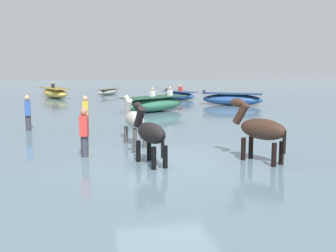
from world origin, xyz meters
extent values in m
plane|color=#756B56|center=(0.00, 0.00, 0.00)|extent=(120.00, 120.00, 0.00)
cube|color=slate|center=(0.00, 10.00, 0.16)|extent=(90.00, 90.00, 0.31)
ellipsoid|color=#382319|center=(2.39, -0.36, 1.16)|extent=(1.06, 1.36, 0.53)
cylinder|color=black|center=(2.02, -0.04, 0.45)|extent=(0.12, 0.12, 0.89)
cylinder|color=black|center=(2.29, 0.12, 0.45)|extent=(0.12, 0.12, 0.89)
cylinder|color=black|center=(2.49, -0.83, 0.45)|extent=(0.12, 0.12, 0.89)
cylinder|color=black|center=(2.76, -0.67, 0.45)|extent=(0.12, 0.12, 0.89)
cylinder|color=#382319|center=(2.03, 0.24, 1.49)|extent=(0.43, 0.52, 0.60)
ellipsoid|color=#382319|center=(1.97, 0.35, 1.76)|extent=(0.39, 0.48, 0.23)
cylinder|color=black|center=(2.71, -0.89, 0.91)|extent=(0.08, 0.08, 0.56)
ellipsoid|color=black|center=(-0.38, -0.10, 1.11)|extent=(0.80, 1.33, 0.50)
cylinder|color=black|center=(-0.66, 0.28, 0.43)|extent=(0.12, 0.12, 0.86)
cylinder|color=black|center=(-0.38, 0.37, 0.43)|extent=(0.12, 0.12, 0.86)
cylinder|color=black|center=(-0.39, -0.56, 0.43)|extent=(0.12, 0.12, 0.86)
cylinder|color=black|center=(-0.11, -0.47, 0.43)|extent=(0.12, 0.12, 0.86)
cylinder|color=black|center=(-0.59, 0.53, 1.42)|extent=(0.33, 0.50, 0.58)
ellipsoid|color=black|center=(-0.62, 0.65, 1.69)|extent=(0.30, 0.47, 0.22)
cylinder|color=black|center=(-0.20, -0.67, 0.87)|extent=(0.08, 0.08, 0.54)
ellipsoid|color=beige|center=(-0.52, 2.39, 1.10)|extent=(0.69, 1.32, 0.50)
cylinder|color=#45423C|center=(-0.76, 2.78, 0.43)|extent=(0.12, 0.12, 0.85)
cylinder|color=#45423C|center=(-0.47, 2.85, 0.43)|extent=(0.12, 0.12, 0.85)
cylinder|color=#45423C|center=(-0.57, 1.92, 0.43)|extent=(0.12, 0.12, 0.85)
cylinder|color=#45423C|center=(-0.28, 1.99, 0.43)|extent=(0.12, 0.12, 0.85)
cylinder|color=beige|center=(-0.66, 3.03, 1.42)|extent=(0.29, 0.49, 0.58)
ellipsoid|color=beige|center=(-0.69, 3.15, 1.68)|extent=(0.27, 0.46, 0.22)
cylinder|color=#45423C|center=(-0.39, 1.80, 0.87)|extent=(0.08, 0.08, 0.54)
ellipsoid|color=#28518E|center=(6.54, 13.46, 0.65)|extent=(3.77, 2.86, 0.68)
cube|color=navy|center=(6.54, 13.46, 1.01)|extent=(3.61, 2.75, 0.04)
cube|color=black|center=(5.03, 14.32, 1.08)|extent=(0.18, 0.20, 0.18)
ellipsoid|color=#28518E|center=(4.30, 18.12, 0.57)|extent=(2.28, 2.78, 0.51)
cube|color=navy|center=(4.30, 18.12, 0.85)|extent=(2.19, 2.67, 0.04)
cube|color=black|center=(3.58, 19.21, 0.92)|extent=(0.20, 0.19, 0.18)
cube|color=red|center=(4.40, 18.18, 1.02)|extent=(0.29, 0.32, 0.30)
sphere|color=tan|center=(4.40, 18.18, 1.26)|extent=(0.18, 0.18, 0.18)
ellipsoid|color=#337556|center=(1.44, 11.09, 0.68)|extent=(3.95, 3.28, 0.74)
cube|color=#1E4634|center=(1.44, 11.09, 1.07)|extent=(3.79, 3.15, 0.04)
cube|color=black|center=(-0.09, 10.05, 1.14)|extent=(0.19, 0.20, 0.18)
cube|color=white|center=(2.37, 11.66, 1.24)|extent=(0.32, 0.30, 0.30)
sphere|color=tan|center=(2.37, 11.66, 1.48)|extent=(0.18, 0.18, 0.18)
cube|color=white|center=(1.35, 11.23, 1.24)|extent=(0.32, 0.30, 0.30)
sphere|color=tan|center=(1.35, 11.23, 1.48)|extent=(0.18, 0.18, 0.18)
ellipsoid|color=#B2AD9E|center=(-0.43, 23.51, 0.54)|extent=(2.23, 2.67, 0.46)
cube|color=slate|center=(-0.43, 23.51, 0.79)|extent=(2.14, 2.56, 0.04)
ellipsoid|color=gold|center=(-4.43, 21.12, 0.65)|extent=(2.66, 4.23, 0.67)
cube|color=olive|center=(-4.43, 21.12, 1.01)|extent=(2.55, 4.06, 0.04)
cube|color=#232328|center=(-4.53, 21.08, 1.18)|extent=(0.26, 0.31, 0.30)
sphere|color=tan|center=(-4.53, 21.08, 1.42)|extent=(0.18, 0.18, 0.18)
cylinder|color=#383842|center=(-2.02, 5.38, 0.44)|extent=(0.20, 0.20, 0.88)
cube|color=gold|center=(-2.02, 5.38, 1.15)|extent=(0.21, 0.33, 0.54)
sphere|color=tan|center=(-2.02, 5.38, 1.53)|extent=(0.20, 0.20, 0.20)
cylinder|color=#383842|center=(-2.00, 1.10, 0.44)|extent=(0.20, 0.20, 0.88)
cube|color=red|center=(-2.00, 1.10, 1.15)|extent=(0.25, 0.35, 0.54)
sphere|color=#A37556|center=(-2.00, 1.10, 1.53)|extent=(0.20, 0.20, 0.20)
cylinder|color=#383842|center=(-4.13, 5.93, 0.44)|extent=(0.20, 0.20, 0.88)
cube|color=#3356A8|center=(-4.13, 5.93, 1.15)|extent=(0.23, 0.34, 0.54)
sphere|color=tan|center=(-4.13, 5.93, 1.53)|extent=(0.20, 0.20, 0.20)
camera|label=1|loc=(-1.79, -9.70, 2.76)|focal=43.30mm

